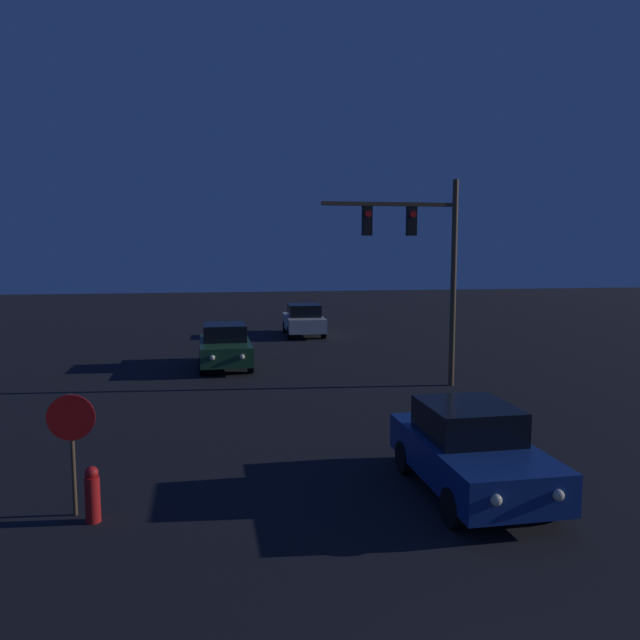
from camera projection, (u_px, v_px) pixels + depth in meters
car_near at (470, 450)px, 11.22m from camera, size 1.93×4.08×1.61m
car_mid at (225, 346)px, 23.11m from camera, size 1.94×4.08×1.61m
car_far at (304, 320)px, 31.54m from camera, size 1.95×4.08×1.61m
traffic_signal_mast at (423, 251)px, 19.48m from camera, size 4.34×0.30×6.54m
stop_sign at (72, 431)px, 10.18m from camera, size 0.77×0.07×2.05m
fire_hydrant at (92, 494)px, 10.05m from camera, size 0.24×0.24×0.93m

